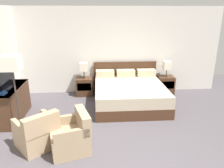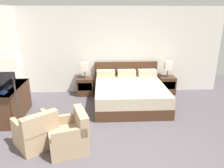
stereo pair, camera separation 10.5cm
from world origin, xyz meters
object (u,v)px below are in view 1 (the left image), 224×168
table_lamp_right (167,66)px  book_red_cover (0,93)px  tv (6,77)px  dresser (11,103)px  bed (129,93)px  armchair_companion (72,136)px  floor_lamp (12,69)px  book_blue_cover (0,92)px  table_lamp_left (84,67)px  nightstand_left (85,87)px  armchair_by_window (38,134)px  nightstand_right (165,85)px

table_lamp_right → book_red_cover: table_lamp_right is taller
tv → dresser: bearing=93.1°
tv → book_red_cover: 0.45m
bed → table_lamp_right: (1.28, 0.76, 0.59)m
book_red_cover → armchair_companion: size_ratio=0.30×
dresser → tv: size_ratio=1.45×
floor_lamp → armchair_companion: bearing=-27.7°
bed → dresser: bearing=-166.7°
floor_lamp → book_blue_cover: bearing=142.0°
table_lamp_left → tv: tv is taller
book_red_cover → nightstand_left: bearing=48.0°
bed → book_blue_cover: 3.24m
armchair_by_window → nightstand_right: bearing=39.2°
bed → dresser: size_ratio=1.51×
dresser → table_lamp_left: bearing=40.9°
bed → dresser: 3.06m
table_lamp_right → book_red_cover: size_ratio=1.90×
table_lamp_left → armchair_by_window: (-0.76, -2.72, -0.61)m
nightstand_left → book_blue_cover: size_ratio=2.84×
table_lamp_left → book_blue_cover: bearing=-132.2°
nightstand_right → table_lamp_right: size_ratio=1.12×
dresser → tv: 0.66m
tv → armchair_companion: bearing=-40.2°
floor_lamp → table_lamp_left: bearing=61.5°
dresser → book_red_cover: (-0.01, -0.42, 0.40)m
table_lamp_left → book_red_cover: 2.54m
book_blue_cover → table_lamp_right: bearing=23.8°
armchair_by_window → floor_lamp: floor_lamp is taller
book_blue_cover → armchair_companion: 1.95m
bed → book_red_cover: size_ratio=8.12×
bed → table_lamp_right: size_ratio=4.28×
bed → dresser: bed is taller
nightstand_left → nightstand_right: bearing=0.0°
bed → floor_lamp: (-2.51, -1.50, 1.13)m
book_blue_cover → armchair_by_window: bearing=-41.2°
nightstand_right → book_red_cover: 4.70m
bed → table_lamp_left: size_ratio=4.28×
dresser → armchair_companion: 2.11m
tv → book_red_cover: tv is taller
table_lamp_left → table_lamp_right: 2.57m
armchair_by_window → tv: bearing=127.7°
dresser → floor_lamp: bearing=-59.8°
table_lamp_left → table_lamp_right: same height
nightstand_right → table_lamp_right: (-0.00, 0.00, 0.62)m
tv → floor_lamp: 0.96m
tv → book_red_cover: size_ratio=3.69×
table_lamp_right → armchair_companion: size_ratio=0.57×
nightstand_left → floor_lamp: 2.83m
bed → armchair_by_window: bed is taller
book_blue_cover → nightstand_right: bearing=23.8°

